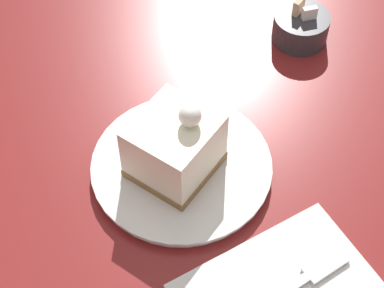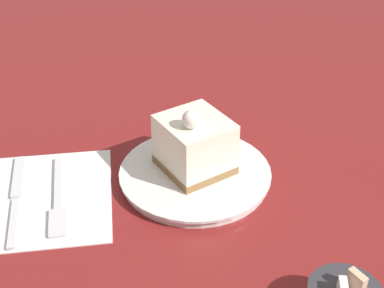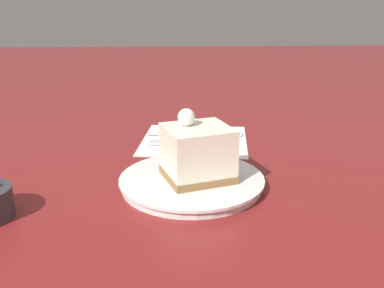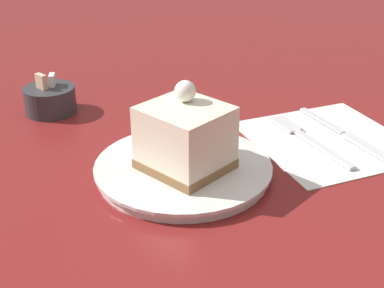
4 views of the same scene
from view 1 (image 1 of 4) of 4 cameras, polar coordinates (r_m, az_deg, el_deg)
name	(u,v)px [view 1 (image 1 of 4)]	position (r m, az deg, el deg)	size (l,w,h in m)	color
ground_plane	(206,162)	(0.77, 1.24, -1.64)	(4.00, 4.00, 0.00)	maroon
plate	(182,167)	(0.75, -0.93, -2.06)	(0.21, 0.21, 0.01)	silver
cake_slice	(175,146)	(0.71, -1.55, -0.18)	(0.11, 0.11, 0.10)	olive
fork	(294,286)	(0.69, 9.03, -12.33)	(0.03, 0.17, 0.00)	silver
sugar_bowl	(301,27)	(0.91, 9.64, 10.23)	(0.08, 0.08, 0.06)	#333338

